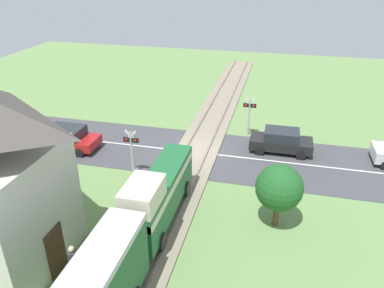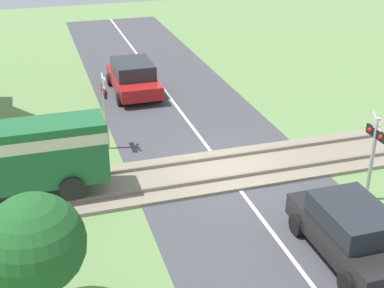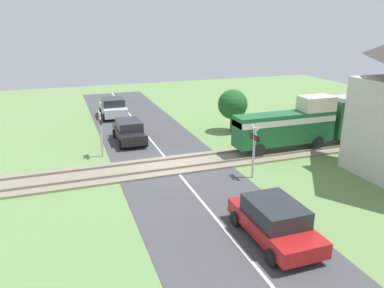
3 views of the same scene
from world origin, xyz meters
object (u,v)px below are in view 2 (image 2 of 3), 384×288
at_px(crossing_signal_west_approach, 374,146).
at_px(crossing_signal_east_approach, 105,102).
at_px(car_near_crossing, 351,231).
at_px(car_far_side, 133,77).

relative_size(crossing_signal_west_approach, crossing_signal_east_approach, 1.00).
height_order(car_near_crossing, crossing_signal_east_approach, crossing_signal_east_approach).
xyz_separation_m(crossing_signal_west_approach, crossing_signal_east_approach, (5.89, 7.05, 0.00)).
bearing_deg(car_near_crossing, crossing_signal_east_approach, 31.13).
bearing_deg(crossing_signal_west_approach, car_far_side, 23.55).
xyz_separation_m(car_near_crossing, crossing_signal_west_approach, (2.32, -2.08, 1.04)).
distance_m(crossing_signal_west_approach, crossing_signal_east_approach, 9.18).
bearing_deg(car_near_crossing, car_far_side, 11.87).
bearing_deg(crossing_signal_west_approach, crossing_signal_east_approach, 50.09).
xyz_separation_m(car_near_crossing, car_far_side, (13.71, 2.88, 0.00)).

